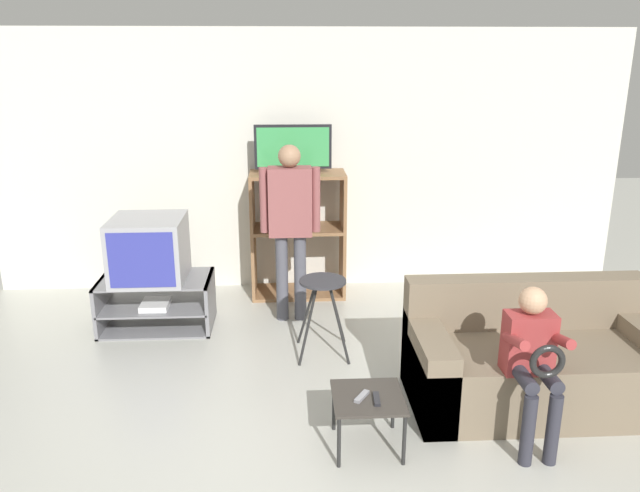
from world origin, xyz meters
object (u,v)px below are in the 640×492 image
television_flat (293,150)px  snack_table (368,402)px  couch (535,363)px  media_shelf (298,234)px  tv_stand (157,303)px  folding_stool (323,293)px  person_seated_child (533,355)px  remote_control_white (362,396)px  remote_control_black (377,399)px  television_main (149,249)px  person_standing_adult (290,217)px

television_flat → snack_table: bearing=-81.2°
couch → media_shelf: bearing=126.6°
tv_stand → folding_stool: size_ratio=1.52×
tv_stand → person_seated_child: (2.64, -1.90, 0.38)m
snack_table → remote_control_white: (-0.04, -0.02, 0.05)m
television_flat → snack_table: 2.89m
person_seated_child → remote_control_black: bearing=-177.4°
tv_stand → person_seated_child: size_ratio=0.97×
folding_stool → television_flat: bearing=98.7°
media_shelf → remote_control_white: (0.32, -2.64, -0.27)m
television_main → remote_control_white: size_ratio=4.32×
television_main → person_standing_adult: bearing=5.6°
folding_stool → person_standing_adult: (-0.25, 0.71, 0.45)m
television_main → remote_control_white: 2.53m
remote_control_white → television_main: bearing=163.9°
snack_table → person_seated_child: 1.04m
tv_stand → snack_table: tv_stand is taller
media_shelf → person_seated_child: 2.97m
television_flat → couch: (1.64, -2.15, -1.18)m
person_standing_adult → snack_table: bearing=-77.4°
person_seated_child → media_shelf: bearing=117.4°
remote_control_white → person_standing_adult: person_standing_adult is taller
person_seated_child → snack_table: bearing=179.5°
media_shelf → person_standing_adult: (-0.08, -0.63, 0.34)m
television_flat → person_standing_adult: size_ratio=0.46×
media_shelf → snack_table: (0.37, -2.63, -0.33)m
snack_table → remote_control_black: (0.04, -0.05, 0.05)m
television_flat → snack_table: (0.40, -2.62, -1.16)m
television_main → remote_control_black: television_main is taller
television_flat → snack_table: television_flat is taller
tv_stand → folding_stool: (1.45, -0.61, 0.30)m
remote_control_black → person_standing_adult: size_ratio=0.09×
remote_control_black → remote_control_white: same height
folding_stool → remote_control_black: folding_stool is taller
remote_control_black → snack_table: bearing=134.0°
person_seated_child → remote_control_white: bearing=-179.5°
television_main → media_shelf: 1.51m
tv_stand → television_flat: bearing=30.5°
folding_stool → tv_stand: bearing=157.3°
television_flat → person_seated_child: television_flat is taller
snack_table → couch: couch is taller
person_standing_adult → tv_stand: bearing=-174.9°
couch → person_seated_child: person_seated_child is taller
television_flat → person_seated_child: 3.10m
television_main → person_standing_adult: person_standing_adult is taller
media_shelf → person_standing_adult: person_standing_adult is taller
television_flat → remote_control_white: 2.89m
snack_table → television_flat: bearing=98.8°
person_standing_adult → television_main: bearing=-174.4°
snack_table → person_standing_adult: 2.15m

